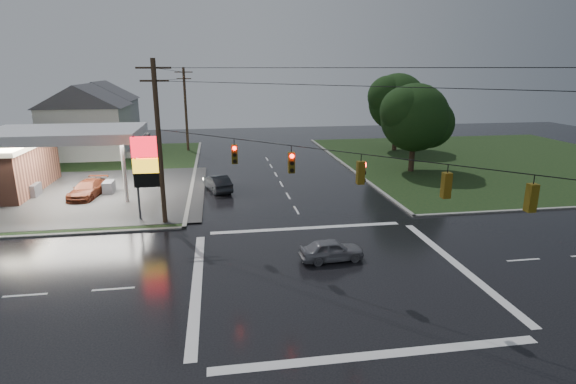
{
  "coord_description": "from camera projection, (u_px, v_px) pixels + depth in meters",
  "views": [
    {
      "loc": [
        -5.68,
        -20.88,
        10.39
      ],
      "look_at": [
        -1.51,
        5.48,
        3.0
      ],
      "focal_mm": 28.0,
      "sensor_mm": 36.0,
      "label": 1
    }
  ],
  "objects": [
    {
      "name": "car_pump",
      "position": [
        88.0,
        189.0,
        37.18
      ],
      "size": [
        2.76,
        5.09,
        1.4
      ],
      "primitive_type": "imported",
      "rotation": [
        0.0,
        0.0,
        -0.17
      ],
      "color": "#622816",
      "rests_on": "ground"
    },
    {
      "name": "traffic_signals",
      "position": [
        337.0,
        151.0,
        21.75
      ],
      "size": [
        26.87,
        26.87,
        1.47
      ],
      "color": "black",
      "rests_on": "ground"
    },
    {
      "name": "tree_ne_far",
      "position": [
        398.0,
        102.0,
        56.79
      ],
      "size": [
        8.46,
        7.2,
        9.8
      ],
      "color": "black",
      "rests_on": "ground"
    },
    {
      "name": "utility_pole_n",
      "position": [
        186.0,
        108.0,
        56.78
      ],
      "size": [
        2.2,
        0.32,
        10.5
      ],
      "color": "#382619",
      "rests_on": "ground"
    },
    {
      "name": "utility_pole_nw",
      "position": [
        159.0,
        141.0,
        29.59
      ],
      "size": [
        2.2,
        0.32,
        11.0
      ],
      "color": "#382619",
      "rests_on": "ground"
    },
    {
      "name": "grass_ne",
      "position": [
        494.0,
        160.0,
        52.15
      ],
      "size": [
        36.0,
        36.0,
        0.08
      ],
      "primitive_type": "cube",
      "color": "black",
      "rests_on": "ground"
    },
    {
      "name": "grass_nw",
      "position": [
        11.0,
        176.0,
        44.33
      ],
      "size": [
        36.0,
        36.0,
        0.08
      ],
      "primitive_type": "cube",
      "color": "black",
      "rests_on": "ground"
    },
    {
      "name": "house_far",
      "position": [
        102.0,
        111.0,
        64.71
      ],
      "size": [
        11.05,
        8.48,
        8.6
      ],
      "color": "silver",
      "rests_on": "ground"
    },
    {
      "name": "ground",
      "position": [
        333.0,
        273.0,
        23.5
      ],
      "size": [
        120.0,
        120.0,
        0.0
      ],
      "primitive_type": "plane",
      "color": "black",
      "rests_on": "ground"
    },
    {
      "name": "car_north",
      "position": [
        218.0,
        183.0,
        39.15
      ],
      "size": [
        2.63,
        4.6,
        1.43
      ],
      "primitive_type": "imported",
      "rotation": [
        0.0,
        0.0,
        3.41
      ],
      "color": "black",
      "rests_on": "ground"
    },
    {
      "name": "car_crossing",
      "position": [
        332.0,
        250.0,
        24.98
      ],
      "size": [
        3.67,
        1.7,
        1.22
      ],
      "primitive_type": "imported",
      "rotation": [
        0.0,
        0.0,
        1.64
      ],
      "color": "gray",
      "rests_on": "ground"
    },
    {
      "name": "tree_ne_near",
      "position": [
        416.0,
        118.0,
        45.08
      ],
      "size": [
        7.99,
        6.8,
        8.98
      ],
      "color": "black",
      "rests_on": "ground"
    },
    {
      "name": "pylon_sign",
      "position": [
        148.0,
        164.0,
        30.84
      ],
      "size": [
        2.0,
        0.35,
        6.0
      ],
      "color": "#59595E",
      "rests_on": "ground"
    },
    {
      "name": "house_near",
      "position": [
        87.0,
        120.0,
        53.44
      ],
      "size": [
        11.05,
        8.48,
        8.6
      ],
      "color": "silver",
      "rests_on": "ground"
    }
  ]
}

